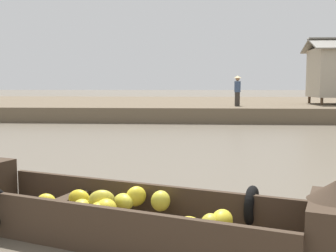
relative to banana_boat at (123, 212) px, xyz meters
name	(u,v)px	position (x,y,z in m)	size (l,w,h in m)	color
ground_plane	(195,160)	(0.92, 5.43, -0.32)	(300.00, 300.00, 0.00)	#665B4C
riverbank_strip	(196,106)	(0.92, 25.05, 0.07)	(160.00, 20.00, 0.78)	brown
banana_boat	(123,212)	(0.00, 0.00, 0.00)	(5.44, 2.75, 0.96)	#3D2D21
vendor_person	(237,89)	(3.20, 17.57, 1.38)	(0.44, 0.44, 1.66)	#332D28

